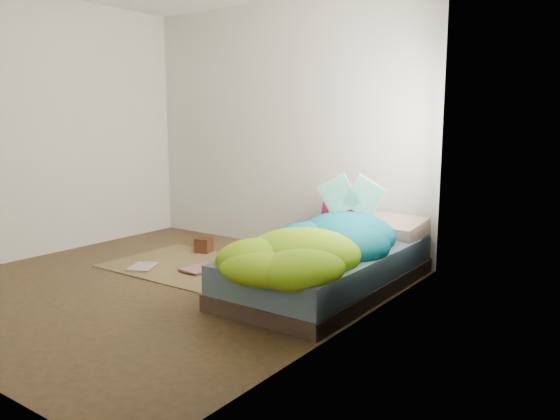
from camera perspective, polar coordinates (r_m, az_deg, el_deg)
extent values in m
cube|color=#3B2916|center=(4.77, -12.33, -7.60)|extent=(3.50, 3.50, 0.00)
cube|color=silver|center=(5.87, 0.11, 8.70)|extent=(3.50, 0.04, 2.60)
cube|color=silver|center=(5.99, -24.20, 7.88)|extent=(0.04, 3.50, 2.60)
cube|color=silver|center=(3.45, 6.91, 8.00)|extent=(0.04, 3.50, 2.60)
cube|color=white|center=(4.27, 12.68, 9.47)|extent=(0.01, 1.00, 1.20)
cube|color=#3A291F|center=(4.54, 5.11, -7.50)|extent=(1.00, 2.00, 0.12)
cube|color=slate|center=(4.49, 5.15, -5.43)|extent=(0.98, 1.96, 0.22)
cube|color=brown|center=(5.24, -8.95, -5.87)|extent=(1.60, 1.10, 0.01)
cube|color=beige|center=(5.06, 11.36, -1.78)|extent=(0.66, 0.45, 0.14)
cube|color=#4E051D|center=(5.19, 6.74, 0.12)|extent=(0.41, 0.14, 0.41)
cube|color=#3B1A0D|center=(5.74, -7.95, -3.65)|extent=(0.18, 0.18, 0.15)
imported|color=silver|center=(5.30, -15.23, -5.72)|extent=(0.33, 0.36, 0.02)
imported|color=#B4687F|center=(5.17, -9.18, -5.84)|extent=(0.28, 0.35, 0.03)
imported|color=tan|center=(4.59, -7.32, -7.83)|extent=(0.35, 0.33, 0.02)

